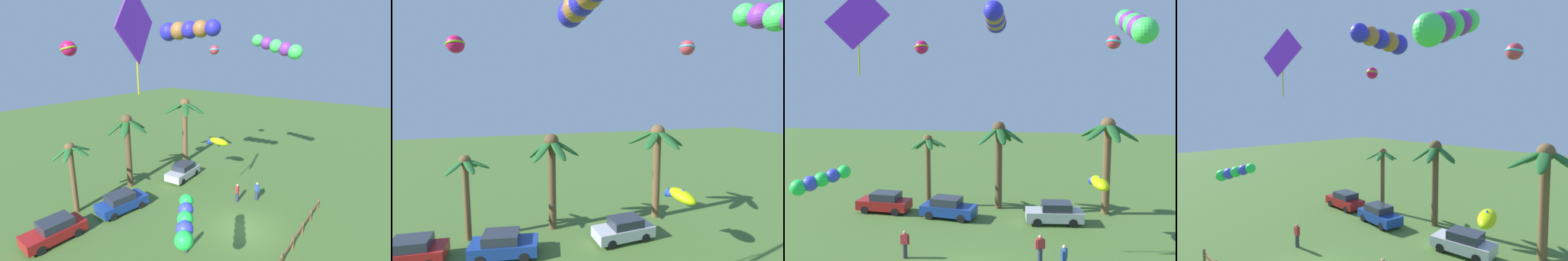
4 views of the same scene
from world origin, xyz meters
TOP-DOWN VIEW (x-y plane):
  - ground_plane at (0.00, 0.00)m, footprint 120.00×120.00m
  - palm_tree_0 at (7.94, 11.54)m, footprint 4.34×4.66m
  - palm_tree_1 at (-5.70, 11.53)m, footprint 2.92×2.96m
  - palm_tree_2 at (-0.11, 11.69)m, footprint 3.68×3.83m
  - rail_fence at (-0.15, -3.54)m, footprint 12.04×0.12m
  - parked_car_0 at (-3.49, 8.85)m, footprint 4.10×2.24m
  - parked_car_1 at (-8.58, 9.48)m, footprint 3.99×1.92m
  - parked_car_2 at (4.12, 8.79)m, footprint 4.04×2.06m
  - spectator_0 at (-4.34, 1.75)m, footprint 0.55×0.26m
  - spectator_1 at (3.17, 2.24)m, footprint 0.53×0.32m
  - spectator_2 at (4.40, 1.04)m, footprint 0.36×0.52m
  - kite_tube_0 at (7.45, 1.26)m, footprint 1.37×4.22m
  - kite_fish_1 at (6.75, 6.48)m, footprint 1.46×2.29m
  - kite_ball_2 at (-5.70, 10.21)m, footprint 1.50×1.50m
  - kite_tube_3 at (-7.77, -0.97)m, footprint 2.49×1.99m
  - kite_tube_4 at (0.30, 5.19)m, footprint 1.47×4.85m
  - kite_ball_5 at (7.47, 7.53)m, footprint 1.35×1.35m
  - kite_diamond_6 at (-6.98, 2.40)m, footprint 3.32×1.25m

SIDE VIEW (x-z plane):
  - ground_plane at x=0.00m, z-range 0.00..0.00m
  - rail_fence at x=-0.15m, z-range 0.11..1.06m
  - parked_car_0 at x=-3.49m, z-range 0.00..1.51m
  - parked_car_1 at x=-8.58m, z-range 0.00..1.51m
  - parked_car_2 at x=4.12m, z-range 0.00..1.51m
  - spectator_0 at x=-4.34m, z-range 0.02..1.61m
  - spectator_1 at x=3.17m, z-range 0.02..1.61m
  - spectator_2 at x=4.40m, z-range 0.02..1.61m
  - kite_fish_1 at x=6.75m, z-range 3.07..4.08m
  - palm_tree_1 at x=-5.70m, z-range 1.27..6.98m
  - palm_tree_2 at x=-0.11m, z-range 1.52..8.34m
  - kite_tube_3 at x=-7.77m, z-range 4.34..5.64m
  - palm_tree_0 at x=7.94m, z-range 1.72..8.97m
  - kite_ball_5 at x=7.47m, z-range 11.87..12.73m
  - kite_ball_2 at x=-5.70m, z-range 11.85..12.84m
  - kite_tube_0 at x=7.45m, z-range 11.52..13.53m
  - kite_diamond_6 at x=-6.98m, z-range 10.81..15.68m
  - kite_tube_4 at x=0.30m, z-range 12.92..14.25m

